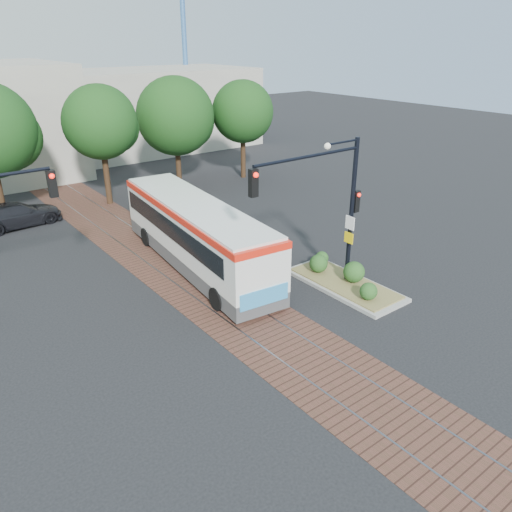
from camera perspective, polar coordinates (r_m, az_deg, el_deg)
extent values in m
plane|color=black|center=(19.31, -1.96, -6.42)|extent=(120.00, 120.00, 0.00)
cube|color=#532F26|center=(22.31, -8.00, -2.24)|extent=(3.60, 40.00, 0.01)
cube|color=slate|center=(21.99, -9.69, -2.74)|extent=(0.06, 40.00, 0.01)
cube|color=slate|center=(22.64, -6.37, -1.72)|extent=(0.06, 40.00, 0.01)
cylinder|color=#382314|center=(31.89, -27.21, 6.37)|extent=(0.36, 0.36, 3.12)
cylinder|color=#382314|center=(32.63, -16.67, 8.62)|extent=(0.36, 0.36, 3.39)
sphere|color=#173611|center=(31.97, -17.39, 14.39)|extent=(4.40, 4.40, 4.40)
cylinder|color=#382314|center=(35.64, -8.85, 10.13)|extent=(0.36, 0.36, 2.86)
sphere|color=#173611|center=(35.01, -9.20, 15.50)|extent=(5.20, 5.20, 5.20)
cylinder|color=#382314|center=(37.57, -1.48, 11.31)|extent=(0.36, 0.36, 3.12)
sphere|color=#173611|center=(37.01, -1.53, 16.17)|extent=(4.40, 4.40, 4.40)
cube|color=#ADA899|center=(49.07, -11.64, 16.12)|extent=(18.00, 10.00, 7.00)
cylinder|color=#3F72B2|center=(55.05, -8.18, 22.90)|extent=(0.50, 0.50, 18.00)
cube|color=#414143|center=(22.98, -6.70, 0.05)|extent=(3.49, 11.46, 0.66)
cube|color=white|center=(22.52, -6.85, 2.90)|extent=(3.51, 11.46, 1.79)
cube|color=black|center=(22.66, -7.19, 3.78)|extent=(3.45, 10.34, 0.85)
cube|color=red|center=(22.17, -6.98, 5.39)|extent=(3.54, 11.46, 0.28)
cube|color=white|center=(22.11, -7.00, 5.85)|extent=(3.39, 11.08, 0.13)
cube|color=black|center=(17.91, 0.71, -1.31)|extent=(1.51, 0.27, 0.85)
cube|color=#3086C1|center=(18.30, 0.96, -4.69)|extent=(2.06, 0.27, 0.66)
cube|color=orange|center=(22.45, -2.93, 1.43)|extent=(0.49, 4.21, 1.03)
cylinder|color=black|center=(19.31, -4.37, -4.88)|extent=(0.42, 0.97, 0.94)
cylinder|color=black|center=(20.26, 1.05, -3.34)|extent=(0.42, 0.97, 0.94)
cylinder|color=black|center=(25.71, -12.33, 2.17)|extent=(0.42, 0.97, 0.94)
cylinder|color=black|center=(26.43, -7.95, 3.12)|extent=(0.42, 0.97, 0.94)
cube|color=gray|center=(21.48, 10.08, -3.26)|extent=(2.20, 5.20, 0.15)
cube|color=olive|center=(21.43, 10.10, -2.99)|extent=(1.90, 4.80, 0.08)
sphere|color=#1E4719|center=(20.07, 12.74, -3.92)|extent=(0.70, 0.70, 0.70)
sphere|color=#1E4719|center=(21.30, 11.13, -1.77)|extent=(0.90, 0.90, 0.90)
sphere|color=#1E4719|center=(21.96, 7.16, -0.82)|extent=(0.80, 0.80, 0.80)
sphere|color=#1E4719|center=(22.78, 7.53, -0.18)|extent=(0.60, 0.60, 0.60)
cylinder|color=black|center=(20.60, 10.86, 4.98)|extent=(0.18, 0.18, 6.00)
cylinder|color=black|center=(18.15, 6.09, 11.26)|extent=(5.00, 0.12, 0.12)
cube|color=black|center=(16.70, -0.31, 8.34)|extent=(0.28, 0.22, 0.95)
sphere|color=#FF190C|center=(16.52, -0.01, 9.24)|extent=(0.18, 0.18, 0.18)
cube|color=black|center=(20.63, 11.36, 6.14)|extent=(0.26, 0.20, 0.90)
sphere|color=#FF190C|center=(20.47, 11.70, 6.85)|extent=(0.16, 0.16, 0.16)
cube|color=white|center=(20.53, 10.69, 3.74)|extent=(0.04, 0.45, 0.55)
cube|color=yellow|center=(20.75, 10.55, 2.06)|extent=(0.04, 0.45, 0.45)
cylinder|color=black|center=(19.28, 9.90, 12.71)|extent=(1.60, 0.08, 0.08)
sphere|color=silver|center=(18.72, 8.18, 12.33)|extent=(0.24, 0.24, 0.24)
cube|color=black|center=(18.79, -22.28, 7.65)|extent=(0.28, 0.22, 0.95)
sphere|color=#FF190C|center=(18.59, -22.29, 8.45)|extent=(0.18, 0.18, 0.18)
imported|color=black|center=(30.62, -25.69, 4.28)|extent=(4.92, 2.41, 1.38)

